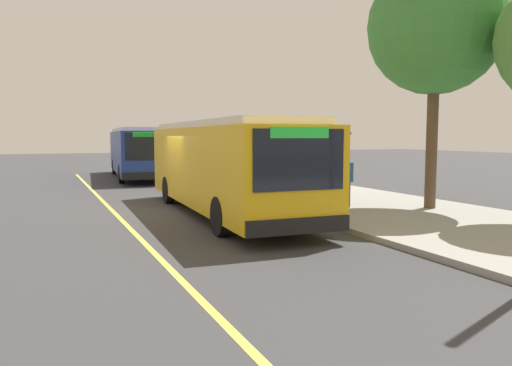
{
  "coord_description": "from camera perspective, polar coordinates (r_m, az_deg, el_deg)",
  "views": [
    {
      "loc": [
        16.35,
        -4.38,
        2.5
      ],
      "look_at": [
        4.0,
        1.0,
        1.22
      ],
      "focal_mm": 34.95,
      "sensor_mm": 36.0,
      "label": 1
    }
  ],
  "objects": [
    {
      "name": "street_tree_near_shelter",
      "position": [
        17.47,
        19.86,
        16.39
      ],
      "size": [
        4.27,
        4.27,
        7.93
      ],
      "color": "brown",
      "rests_on": "sidewalk_curb"
    },
    {
      "name": "route_sign_post",
      "position": [
        16.21,
        5.86,
        3.46
      ],
      "size": [
        0.44,
        0.08,
        2.8
      ],
      "color": "#333338",
      "rests_on": "sidewalk_curb"
    },
    {
      "name": "transit_bus_main",
      "position": [
        15.83,
        -3.61,
        2.2
      ],
      "size": [
        10.89,
        2.99,
        2.95
      ],
      "color": "gold",
      "rests_on": "ground_plane"
    },
    {
      "name": "bus_shelter",
      "position": [
        19.47,
        6.57,
        3.66
      ],
      "size": [
        2.9,
        1.6,
        2.48
      ],
      "color": "#333338",
      "rests_on": "sidewalk_curb"
    },
    {
      "name": "waiting_bench",
      "position": [
        19.34,
        6.25,
        -0.16
      ],
      "size": [
        1.6,
        0.48,
        0.95
      ],
      "color": "brown",
      "rests_on": "sidewalk_curb"
    },
    {
      "name": "pedestrian_commuter",
      "position": [
        16.56,
        10.27,
        0.53
      ],
      "size": [
        0.24,
        0.4,
        1.69
      ],
      "color": "#282D47",
      "rests_on": "sidewalk_curb"
    },
    {
      "name": "transit_bus_second",
      "position": [
        30.66,
        -13.45,
        3.61
      ],
      "size": [
        11.38,
        3.48,
        2.95
      ],
      "color": "navy",
      "rests_on": "ground_plane"
    },
    {
      "name": "lane_stripe_center",
      "position": [
        16.69,
        -15.8,
        -3.39
      ],
      "size": [
        36.0,
        0.14,
        0.01
      ],
      "primitive_type": "cube",
      "color": "#E0D64C",
      "rests_on": "ground_plane"
    },
    {
      "name": "sidewalk_curb",
      "position": [
        19.52,
        8.79,
        -1.79
      ],
      "size": [
        44.0,
        6.4,
        0.15
      ],
      "primitive_type": "cube",
      "color": "gray",
      "rests_on": "ground_plane"
    },
    {
      "name": "ground_plane",
      "position": [
        17.11,
        -8.47,
        -3.04
      ],
      "size": [
        120.0,
        120.0,
        0.0
      ],
      "primitive_type": "plane",
      "color": "#38383A"
    }
  ]
}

